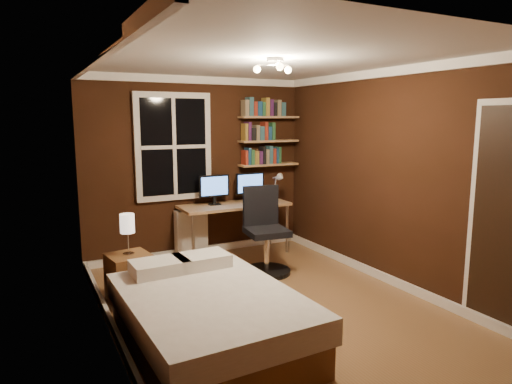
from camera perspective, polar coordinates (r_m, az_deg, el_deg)
name	(u,v)px	position (r m, az deg, el deg)	size (l,w,h in m)	color
floor	(269,305)	(4.94, 1.61, -13.88)	(4.20, 4.20, 0.00)	olive
wall_back	(198,167)	(6.50, -7.32, 3.08)	(3.20, 0.04, 2.50)	black
wall_left	(104,200)	(4.08, -18.43, -0.95)	(0.04, 4.20, 2.50)	black
wall_right	(389,178)	(5.54, 16.34, 1.73)	(0.04, 4.20, 2.50)	black
ceiling	(270,59)	(4.57, 1.75, 16.29)	(3.20, 4.20, 0.02)	white
window	(174,147)	(6.33, -10.26, 5.57)	(1.06, 0.06, 1.46)	white
ceiling_fixture	(275,69)	(4.48, 2.39, 15.15)	(0.44, 0.44, 0.18)	beige
bookshelf_lower	(269,165)	(6.83, 1.59, 3.45)	(0.92, 0.22, 0.03)	tan
books_row_lower	(269,156)	(6.82, 1.59, 4.54)	(0.66, 0.16, 0.23)	#9C2D1C
bookshelf_middle	(269,141)	(6.80, 1.60, 6.39)	(0.92, 0.22, 0.03)	tan
books_row_middle	(269,132)	(6.80, 1.61, 7.48)	(0.48, 0.16, 0.23)	navy
bookshelf_upper	(269,117)	(6.80, 1.62, 9.33)	(0.92, 0.22, 0.03)	tan
books_row_upper	(269,108)	(6.80, 1.62, 10.43)	(0.60, 0.16, 0.23)	#2A6337
bed	(209,318)	(4.01, -5.87, -15.44)	(1.38, 1.87, 0.62)	brown
nightstand	(130,278)	(5.09, -15.51, -10.34)	(0.42, 0.42, 0.52)	brown
bedside_lamp	(128,234)	(4.96, -15.74, -5.12)	(0.15, 0.15, 0.43)	white
radiator	(191,233)	(6.50, -8.11, -5.15)	(0.45, 0.16, 0.67)	silver
desk	(235,208)	(6.46, -2.67, -2.04)	(1.55, 0.58, 0.74)	tan
monitor_left	(214,190)	(6.37, -5.24, 0.26)	(0.44, 0.12, 0.42)	black
monitor_right	(250,187)	(6.60, -0.76, 0.61)	(0.44, 0.12, 0.42)	black
desk_lamp	(277,186)	(6.64, 2.67, 0.73)	(0.14, 0.32, 0.44)	silver
office_chair	(265,239)	(5.77, 1.15, -5.94)	(0.60, 0.60, 1.09)	black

